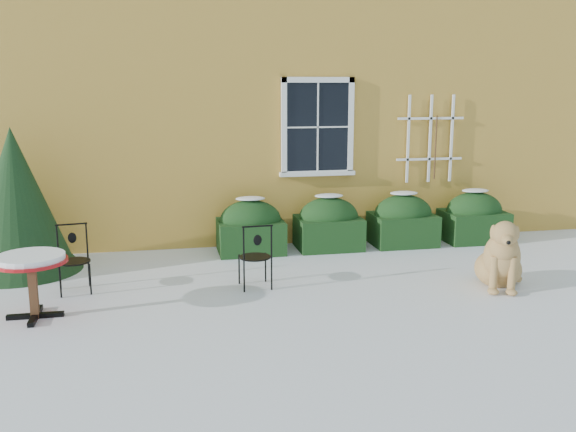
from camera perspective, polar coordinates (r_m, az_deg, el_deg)
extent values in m
plane|color=white|center=(8.10, 1.43, -7.66)|extent=(80.00, 80.00, 0.00)
cube|color=gold|center=(14.55, -4.84, 12.89)|extent=(12.00, 8.00, 6.00)
cube|color=black|center=(10.75, 2.64, 7.90)|extent=(1.05, 0.03, 1.45)
cube|color=white|center=(10.72, 2.69, 12.01)|extent=(1.23, 0.06, 0.09)
cube|color=white|center=(10.82, 2.61, 3.82)|extent=(1.23, 0.06, 0.09)
cube|color=white|center=(10.62, -0.36, 7.86)|extent=(0.09, 0.06, 1.63)
cube|color=white|center=(10.90, 5.59, 7.91)|extent=(0.09, 0.06, 1.63)
cube|color=white|center=(10.73, 2.67, 7.89)|extent=(0.02, 0.02, 1.45)
cube|color=white|center=(10.73, 2.67, 7.89)|extent=(1.05, 0.02, 0.02)
cube|color=white|center=(10.82, 2.61, 3.80)|extent=(1.29, 0.14, 0.07)
cube|color=white|center=(11.25, 10.64, 6.73)|extent=(0.04, 0.03, 1.50)
cube|color=white|center=(11.40, 12.52, 6.72)|extent=(0.04, 0.03, 1.50)
cube|color=white|center=(11.57, 14.34, 6.70)|extent=(0.04, 0.03, 1.50)
cube|color=white|center=(11.44, 12.44, 4.97)|extent=(1.20, 0.03, 0.04)
cube|color=white|center=(11.38, 12.59, 8.47)|extent=(1.20, 0.03, 0.04)
cylinder|color=#472D19|center=(11.44, 12.98, 5.96)|extent=(0.02, 0.02, 1.10)
cube|color=black|center=(10.38, -3.33, -1.82)|extent=(1.05, 0.80, 0.52)
ellipsoid|color=black|center=(10.32, -3.35, -0.41)|extent=(1.00, 0.72, 0.67)
ellipsoid|color=white|center=(10.25, -3.37, 1.56)|extent=(0.47, 0.32, 0.06)
cube|color=black|center=(10.64, 3.61, -1.50)|extent=(1.05, 0.80, 0.52)
ellipsoid|color=black|center=(10.58, 3.63, -0.12)|extent=(1.00, 0.72, 0.67)
ellipsoid|color=white|center=(10.51, 3.66, 1.81)|extent=(0.47, 0.32, 0.06)
cube|color=black|center=(11.04, 10.14, -1.17)|extent=(1.05, 0.80, 0.52)
ellipsoid|color=black|center=(10.99, 10.19, 0.16)|extent=(1.00, 0.72, 0.67)
ellipsoid|color=white|center=(10.92, 10.26, 2.02)|extent=(0.47, 0.32, 0.06)
cube|color=black|center=(11.58, 16.14, -0.85)|extent=(1.05, 0.80, 0.52)
ellipsoid|color=black|center=(11.53, 16.21, 0.41)|extent=(1.00, 0.72, 0.67)
ellipsoid|color=white|center=(11.46, 16.31, 2.18)|extent=(0.47, 0.32, 0.06)
cone|color=black|center=(10.05, -22.79, -1.78)|extent=(1.73, 1.73, 1.00)
cone|color=black|center=(9.95, -23.03, 1.28)|extent=(1.55, 1.55, 2.09)
cube|color=black|center=(8.12, -21.54, -8.24)|extent=(0.64, 0.07, 0.05)
cube|color=black|center=(8.12, -21.54, -8.24)|extent=(0.07, 0.64, 0.05)
cube|color=brown|center=(8.03, -21.71, -6.12)|extent=(0.09, 0.09, 0.68)
cylinder|color=#AA0E12|center=(7.93, -21.89, -3.76)|extent=(0.82, 0.82, 0.04)
cylinder|color=white|center=(7.92, -21.92, -3.44)|extent=(0.76, 0.76, 0.06)
cylinder|color=black|center=(8.84, -2.01, -4.58)|extent=(0.02, 0.02, 0.41)
cylinder|color=black|center=(8.77, -4.37, -4.73)|extent=(0.02, 0.02, 0.41)
cylinder|color=black|center=(8.50, -1.47, -5.25)|extent=(0.02, 0.02, 0.41)
cylinder|color=black|center=(8.43, -3.92, -5.42)|extent=(0.02, 0.02, 0.41)
cylinder|color=black|center=(8.58, -2.96, -3.66)|extent=(0.42, 0.42, 0.02)
cylinder|color=black|center=(8.38, -1.48, -2.39)|extent=(0.02, 0.02, 0.46)
cylinder|color=black|center=(8.31, -3.96, -2.54)|extent=(0.02, 0.02, 0.46)
cylinder|color=black|center=(8.29, -2.73, -0.92)|extent=(0.41, 0.04, 0.02)
ellipsoid|color=black|center=(8.33, -2.72, -2.16)|extent=(0.11, 0.03, 0.14)
cylinder|color=black|center=(8.69, -19.59, -5.56)|extent=(0.02, 0.02, 0.41)
cylinder|color=black|center=(8.70, -17.16, -5.39)|extent=(0.02, 0.02, 0.41)
cylinder|color=black|center=(9.05, -19.61, -4.90)|extent=(0.02, 0.02, 0.41)
cylinder|color=black|center=(9.05, -17.28, -4.74)|extent=(0.02, 0.02, 0.41)
cylinder|color=black|center=(8.81, -18.50, -3.85)|extent=(0.42, 0.42, 0.02)
cylinder|color=black|center=(8.94, -19.80, -2.22)|extent=(0.02, 0.02, 0.46)
cylinder|color=black|center=(8.94, -17.45, -2.05)|extent=(0.02, 0.02, 0.46)
cylinder|color=black|center=(8.89, -18.72, -0.70)|extent=(0.40, 0.08, 0.02)
ellipsoid|color=black|center=(8.93, -18.64, -1.85)|extent=(0.11, 0.04, 0.14)
ellipsoid|color=tan|center=(9.16, 18.16, -4.46)|extent=(0.82, 0.86, 0.50)
ellipsoid|color=tan|center=(8.88, 18.47, -3.45)|extent=(0.60, 0.57, 0.63)
sphere|color=tan|center=(8.78, 18.60, -2.71)|extent=(0.39, 0.39, 0.39)
cylinder|color=tan|center=(8.76, 17.81, -5.00)|extent=(0.10, 0.10, 0.50)
cylinder|color=tan|center=(8.80, 19.28, -5.03)|extent=(0.10, 0.10, 0.50)
ellipsoid|color=tan|center=(8.77, 17.78, -6.39)|extent=(0.14, 0.18, 0.08)
ellipsoid|color=tan|center=(8.81, 19.25, -6.41)|extent=(0.14, 0.18, 0.08)
cylinder|color=tan|center=(8.75, 18.64, -2.29)|extent=(0.31, 0.35, 0.27)
sphere|color=tan|center=(8.67, 18.75, -1.50)|extent=(0.33, 0.33, 0.33)
ellipsoid|color=tan|center=(8.54, 18.89, -2.03)|extent=(0.24, 0.29, 0.15)
sphere|color=black|center=(8.43, 19.01, -2.24)|extent=(0.06, 0.06, 0.06)
ellipsoid|color=tan|center=(8.69, 17.78, -1.41)|extent=(0.12, 0.13, 0.21)
ellipsoid|color=tan|center=(8.74, 19.63, -1.46)|extent=(0.12, 0.13, 0.21)
cylinder|color=tan|center=(9.47, 19.11, -5.00)|extent=(0.15, 0.41, 0.09)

